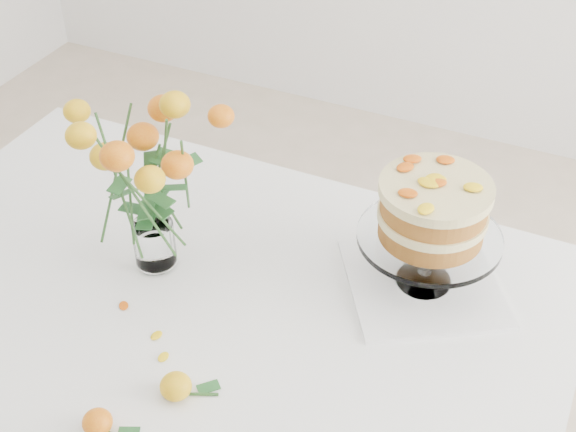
# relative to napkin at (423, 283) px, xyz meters

# --- Properties ---
(table) EXTENTS (1.43, 0.93, 0.76)m
(table) POSITION_rel_napkin_xyz_m (-0.39, -0.20, -0.09)
(table) COLOR tan
(table) RESTS_ON ground
(napkin) EXTENTS (0.40, 0.40, 0.01)m
(napkin) POSITION_rel_napkin_xyz_m (0.00, 0.00, 0.00)
(napkin) COLOR white
(napkin) RESTS_ON table
(cake_stand) EXTENTS (0.28, 0.28, 0.25)m
(cake_stand) POSITION_rel_napkin_xyz_m (-0.00, 0.00, 0.17)
(cake_stand) COLOR white
(cake_stand) RESTS_ON napkin
(rose_vase) EXTENTS (0.32, 0.32, 0.42)m
(rose_vase) POSITION_rel_napkin_xyz_m (-0.52, -0.17, 0.24)
(rose_vase) COLOR white
(rose_vase) RESTS_ON table
(loose_rose_near) EXTENTS (0.10, 0.06, 0.05)m
(loose_rose_near) POSITION_rel_napkin_xyz_m (-0.30, -0.45, 0.02)
(loose_rose_near) COLOR #F3A515
(loose_rose_near) RESTS_ON table
(loose_rose_far) EXTENTS (0.09, 0.05, 0.04)m
(loose_rose_far) POSITION_rel_napkin_xyz_m (-0.38, -0.57, 0.02)
(loose_rose_far) COLOR #D54D0A
(loose_rose_far) RESTS_ON table
(stray_petal_a) EXTENTS (0.03, 0.02, 0.00)m
(stray_petal_a) POSITION_rel_napkin_xyz_m (-0.51, -0.30, -0.00)
(stray_petal_a) COLOR yellow
(stray_petal_a) RESTS_ON table
(stray_petal_b) EXTENTS (0.03, 0.02, 0.00)m
(stray_petal_b) POSITION_rel_napkin_xyz_m (-0.41, -0.34, -0.00)
(stray_petal_b) COLOR yellow
(stray_petal_b) RESTS_ON table
(stray_petal_c) EXTENTS (0.03, 0.02, 0.00)m
(stray_petal_c) POSITION_rel_napkin_xyz_m (-0.37, -0.38, -0.00)
(stray_petal_c) COLOR yellow
(stray_petal_c) RESTS_ON table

